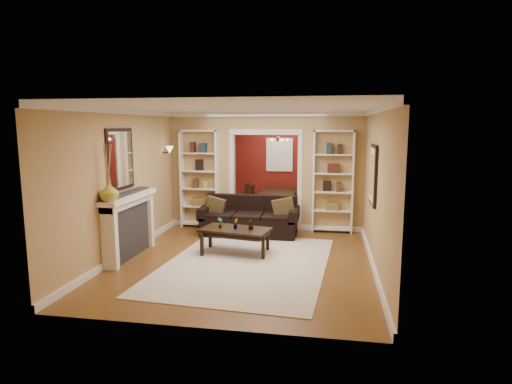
% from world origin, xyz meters
% --- Properties ---
extents(floor, '(8.00, 8.00, 0.00)m').
position_xyz_m(floor, '(0.00, 0.00, 0.00)').
color(floor, brown).
rests_on(floor, ground).
extents(ceiling, '(8.00, 8.00, 0.00)m').
position_xyz_m(ceiling, '(0.00, 0.00, 2.70)').
color(ceiling, white).
rests_on(ceiling, ground).
extents(wall_back, '(8.00, 0.00, 8.00)m').
position_xyz_m(wall_back, '(0.00, 4.00, 1.35)').
color(wall_back, tan).
rests_on(wall_back, ground).
extents(wall_front, '(8.00, 0.00, 8.00)m').
position_xyz_m(wall_front, '(0.00, -4.00, 1.35)').
color(wall_front, tan).
rests_on(wall_front, ground).
extents(wall_left, '(0.00, 8.00, 8.00)m').
position_xyz_m(wall_left, '(-2.25, 0.00, 1.35)').
color(wall_left, tan).
rests_on(wall_left, ground).
extents(wall_right, '(0.00, 8.00, 8.00)m').
position_xyz_m(wall_right, '(2.25, 0.00, 1.35)').
color(wall_right, tan).
rests_on(wall_right, ground).
extents(partition_wall, '(4.50, 0.15, 2.70)m').
position_xyz_m(partition_wall, '(0.00, 1.20, 1.35)').
color(partition_wall, tan).
rests_on(partition_wall, floor).
extents(red_back_panel, '(4.44, 0.04, 2.64)m').
position_xyz_m(red_back_panel, '(0.00, 3.97, 1.32)').
color(red_back_panel, maroon).
rests_on(red_back_panel, floor).
extents(dining_window, '(0.78, 0.03, 0.98)m').
position_xyz_m(dining_window, '(0.00, 3.93, 1.55)').
color(dining_window, '#8CA5CC').
rests_on(dining_window, wall_back).
extents(area_rug, '(3.01, 4.03, 0.01)m').
position_xyz_m(area_rug, '(0.07, -1.55, 0.01)').
color(area_rug, beige).
rests_on(area_rug, floor).
extents(sofa, '(2.16, 0.93, 0.84)m').
position_xyz_m(sofa, '(-0.25, 0.45, 0.42)').
color(sofa, black).
rests_on(sofa, floor).
extents(pillow_left, '(0.43, 0.18, 0.42)m').
position_xyz_m(pillow_left, '(-1.02, 0.43, 0.62)').
color(pillow_left, brown).
rests_on(pillow_left, sofa).
extents(pillow_right, '(0.46, 0.17, 0.46)m').
position_xyz_m(pillow_right, '(0.52, 0.43, 0.64)').
color(pillow_right, brown).
rests_on(pillow_right, sofa).
extents(coffee_table, '(1.37, 0.91, 0.48)m').
position_xyz_m(coffee_table, '(-0.25, -0.96, 0.24)').
color(coffee_table, black).
rests_on(coffee_table, floor).
extents(plant_left, '(0.12, 0.13, 0.20)m').
position_xyz_m(plant_left, '(-0.54, -0.96, 0.58)').
color(plant_left, '#336626').
rests_on(plant_left, coffee_table).
extents(plant_center, '(0.10, 0.11, 0.19)m').
position_xyz_m(plant_center, '(-0.25, -0.96, 0.57)').
color(plant_center, '#336626').
rests_on(plant_center, coffee_table).
extents(plant_right, '(0.12, 0.12, 0.19)m').
position_xyz_m(plant_right, '(0.05, -0.96, 0.58)').
color(plant_right, '#336626').
rests_on(plant_right, coffee_table).
extents(bookshelf_left, '(0.90, 0.30, 2.30)m').
position_xyz_m(bookshelf_left, '(-1.55, 1.03, 1.15)').
color(bookshelf_left, white).
rests_on(bookshelf_left, floor).
extents(bookshelf_right, '(0.90, 0.30, 2.30)m').
position_xyz_m(bookshelf_right, '(1.55, 1.03, 1.15)').
color(bookshelf_right, white).
rests_on(bookshelf_right, floor).
extents(fireplace, '(0.32, 1.70, 1.16)m').
position_xyz_m(fireplace, '(-2.09, -1.50, 0.58)').
color(fireplace, white).
rests_on(fireplace, floor).
extents(vase, '(0.38, 0.38, 0.33)m').
position_xyz_m(vase, '(-2.09, -2.20, 1.32)').
color(vase, '#AAA736').
rests_on(vase, fireplace).
extents(mirror, '(0.03, 0.95, 1.10)m').
position_xyz_m(mirror, '(-2.23, -1.50, 1.80)').
color(mirror, silver).
rests_on(mirror, wall_left).
extents(wall_sconce, '(0.18, 0.18, 0.22)m').
position_xyz_m(wall_sconce, '(-2.15, 0.55, 1.83)').
color(wall_sconce, '#FFE0A5').
rests_on(wall_sconce, wall_left).
extents(framed_art, '(0.04, 0.85, 1.05)m').
position_xyz_m(framed_art, '(2.21, -1.00, 1.55)').
color(framed_art, black).
rests_on(framed_art, wall_right).
extents(dining_table, '(1.75, 0.97, 0.61)m').
position_xyz_m(dining_table, '(0.12, 2.73, 0.31)').
color(dining_table, black).
rests_on(dining_table, floor).
extents(dining_chair_nw, '(0.55, 0.55, 0.92)m').
position_xyz_m(dining_chair_nw, '(-0.43, 2.43, 0.46)').
color(dining_chair_nw, black).
rests_on(dining_chair_nw, floor).
extents(dining_chair_ne, '(0.43, 0.43, 0.82)m').
position_xyz_m(dining_chair_ne, '(0.67, 2.43, 0.41)').
color(dining_chair_ne, black).
rests_on(dining_chair_ne, floor).
extents(dining_chair_sw, '(0.51, 0.51, 0.79)m').
position_xyz_m(dining_chair_sw, '(-0.43, 3.03, 0.39)').
color(dining_chair_sw, black).
rests_on(dining_chair_sw, floor).
extents(dining_chair_se, '(0.55, 0.55, 0.85)m').
position_xyz_m(dining_chair_se, '(0.67, 3.03, 0.43)').
color(dining_chair_se, black).
rests_on(dining_chair_se, floor).
extents(chandelier, '(0.50, 0.50, 0.30)m').
position_xyz_m(chandelier, '(0.00, 2.70, 2.02)').
color(chandelier, '#332817').
rests_on(chandelier, ceiling).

